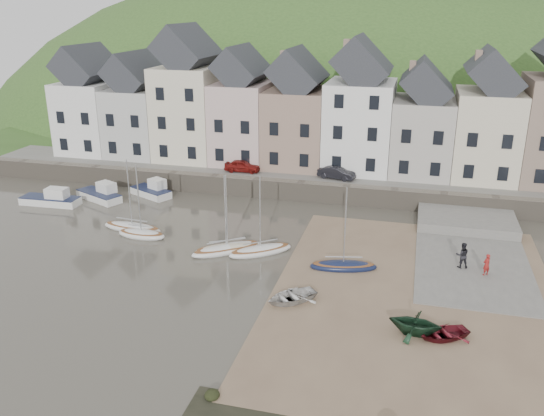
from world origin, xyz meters
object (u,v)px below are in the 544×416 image
(person_dark, at_px, (462,255))
(car_right, at_px, (337,173))
(sailboat_0, at_px, (132,227))
(rowboat_white, at_px, (291,296))
(rowboat_green, at_px, (415,322))
(person_red, at_px, (487,265))
(car_left, at_px, (242,166))
(rowboat_red, at_px, (444,333))

(person_dark, xyz_separation_m, car_right, (-11.14, 14.41, 1.14))
(sailboat_0, relative_size, person_dark, 3.34)
(sailboat_0, bearing_deg, person_dark, -1.59)
(rowboat_white, bearing_deg, sailboat_0, -161.07)
(rowboat_green, xyz_separation_m, person_red, (4.59, 8.84, 0.07))
(sailboat_0, bearing_deg, car_left, 68.70)
(rowboat_red, bearing_deg, person_dark, 140.24)
(rowboat_red, distance_m, car_right, 26.00)
(rowboat_green, relative_size, rowboat_red, 1.00)
(person_red, xyz_separation_m, person_dark, (-1.57, 0.82, 0.16))
(person_dark, bearing_deg, rowboat_green, 64.92)
(rowboat_green, height_order, person_dark, person_dark)
(rowboat_green, height_order, car_right, car_right)
(rowboat_red, relative_size, person_dark, 1.56)
(person_dark, height_order, car_right, car_right)
(person_red, relative_size, car_left, 0.43)
(car_right, bearing_deg, rowboat_green, -148.98)
(rowboat_white, height_order, person_red, person_red)
(rowboat_green, height_order, rowboat_red, rowboat_green)
(sailboat_0, xyz_separation_m, person_dark, (26.14, -0.73, 0.81))
(rowboat_white, xyz_separation_m, rowboat_red, (9.24, -1.91, -0.04))
(rowboat_white, xyz_separation_m, car_left, (-10.15, 22.13, 1.81))
(car_right, bearing_deg, car_left, 102.37)
(person_red, relative_size, car_right, 0.43)
(sailboat_0, height_order, person_red, sailboat_0)
(sailboat_0, bearing_deg, person_red, -3.21)
(rowboat_red, bearing_deg, rowboat_green, -119.99)
(rowboat_white, relative_size, rowboat_green, 1.14)
(sailboat_0, distance_m, rowboat_red, 26.81)
(sailboat_0, distance_m, person_dark, 26.17)
(sailboat_0, relative_size, car_left, 1.74)
(rowboat_white, bearing_deg, car_right, 138.79)
(rowboat_red, bearing_deg, car_right, 170.65)
(person_dark, bearing_deg, sailboat_0, -9.34)
(sailboat_0, height_order, rowboat_green, sailboat_0)
(car_left, bearing_deg, car_right, -91.45)
(car_right, bearing_deg, rowboat_white, -166.38)
(person_red, xyz_separation_m, car_right, (-12.71, 15.24, 1.30))
(rowboat_green, distance_m, person_dark, 10.13)
(rowboat_red, xyz_separation_m, person_red, (2.99, 8.80, 0.54))
(person_dark, bearing_deg, car_right, -60.04)
(car_right, bearing_deg, sailboat_0, 144.74)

